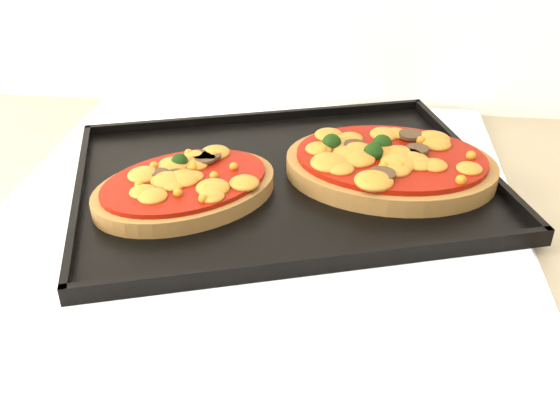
# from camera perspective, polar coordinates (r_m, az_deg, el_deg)

# --- Properties ---
(baking_tray) EXTENTS (0.57, 0.49, 0.02)m
(baking_tray) POSITION_cam_1_polar(r_m,az_deg,el_deg) (0.75, 0.45, 2.10)
(baking_tray) COLOR black
(baking_tray) RESTS_ON stove
(pizza_left) EXTENTS (0.26, 0.25, 0.03)m
(pizza_left) POSITION_cam_1_polar(r_m,az_deg,el_deg) (0.71, -8.65, 1.34)
(pizza_left) COLOR olive
(pizza_left) RESTS_ON baking_tray
(pizza_right) EXTENTS (0.26, 0.20, 0.04)m
(pizza_right) POSITION_cam_1_polar(r_m,az_deg,el_deg) (0.76, 10.07, 3.41)
(pizza_right) COLOR olive
(pizza_right) RESTS_ON baking_tray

